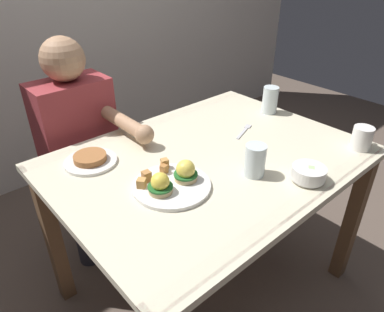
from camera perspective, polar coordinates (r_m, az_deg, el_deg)
The scene contains 10 objects.
ground_plane at distance 1.88m, azimuth 2.39°, elevation -19.77°, with size 6.00×6.00×0.00m, color brown.
dining_table at distance 1.45m, azimuth 2.92°, elevation -3.64°, with size 1.20×0.90×0.74m.
eggs_benedict_plate at distance 1.20m, azimuth -3.30°, elevation -4.15°, with size 0.27×0.27×0.09m.
fruit_bowl at distance 1.30m, azimuth 18.40°, elevation -2.73°, with size 0.12×0.12×0.06m.
coffee_mug at distance 1.58m, azimuth 25.91°, elevation 2.77°, with size 0.11×0.08×0.09m.
fork at distance 1.60m, azimuth 8.47°, elevation 4.07°, with size 0.15×0.07×0.00m.
water_glass_near at distance 1.27m, azimuth 10.15°, elevation -0.98°, with size 0.08×0.08×0.12m.
water_glass_far at distance 1.79m, azimuth 12.52°, elevation 8.60°, with size 0.07×0.07×0.13m.
side_plate at distance 1.40m, azimuth -16.15°, elevation -0.59°, with size 0.20×0.20×0.04m.
diner_person at distance 1.75m, azimuth -17.49°, elevation 2.00°, with size 0.34×0.54×1.14m.
Camera 1 is at (-0.85, -0.84, 1.45)m, focal length 32.87 mm.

